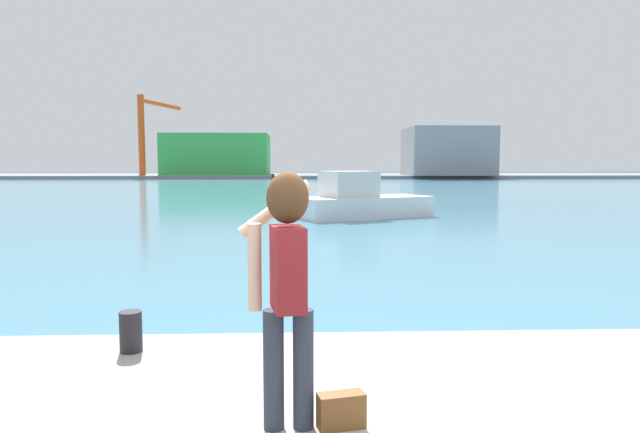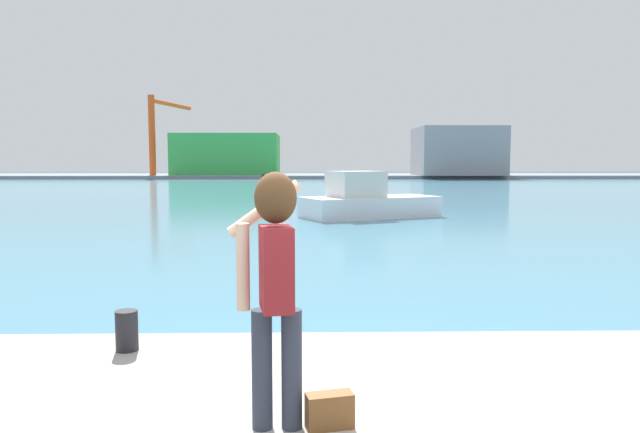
% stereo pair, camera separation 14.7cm
% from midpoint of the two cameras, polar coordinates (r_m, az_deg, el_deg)
% --- Properties ---
extents(ground_plane, '(220.00, 220.00, 0.00)m').
position_cam_midpoint_polar(ground_plane, '(54.07, -1.81, 2.73)').
color(ground_plane, '#334751').
extents(harbor_water, '(140.00, 100.00, 0.02)m').
position_cam_midpoint_polar(harbor_water, '(56.07, -1.83, 2.83)').
color(harbor_water, teal).
rests_on(harbor_water, ground_plane).
extents(far_shore_dock, '(140.00, 20.00, 0.53)m').
position_cam_midpoint_polar(far_shore_dock, '(96.04, -1.99, 4.00)').
color(far_shore_dock, gray).
rests_on(far_shore_dock, ground_plane).
extents(person_photographer, '(0.53, 0.55, 1.74)m').
position_cam_midpoint_polar(person_photographer, '(3.87, -4.44, -5.61)').
color(person_photographer, '#2D3342').
rests_on(person_photographer, quay_promenade).
extents(handbag, '(0.34, 0.21, 0.24)m').
position_cam_midpoint_polar(handbag, '(4.15, 1.03, -18.54)').
color(handbag, brown).
rests_on(handbag, quay_promenade).
extents(harbor_bollard, '(0.21, 0.21, 0.39)m').
position_cam_midpoint_polar(harbor_bollard, '(5.93, -18.80, -10.66)').
color(harbor_bollard, black).
rests_on(harbor_bollard, quay_promenade).
extents(boat_moored, '(6.45, 4.75, 2.03)m').
position_cam_midpoint_polar(boat_moored, '(25.52, 3.76, 1.50)').
color(boat_moored, white).
rests_on(boat_moored, harbor_water).
extents(warehouse_left, '(16.72, 11.31, 6.51)m').
position_cam_midpoint_polar(warehouse_left, '(96.66, -10.10, 6.02)').
color(warehouse_left, green).
rests_on(warehouse_left, far_shore_dock).
extents(warehouse_right, '(12.64, 11.42, 7.35)m').
position_cam_midpoint_polar(warehouse_right, '(93.07, 12.36, 6.27)').
color(warehouse_right, gray).
rests_on(warehouse_right, far_shore_dock).
extents(port_crane, '(3.98, 13.89, 12.24)m').
position_cam_midpoint_polar(port_crane, '(95.73, -16.54, 8.74)').
color(port_crane, '#D84C19').
rests_on(port_crane, far_shore_dock).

